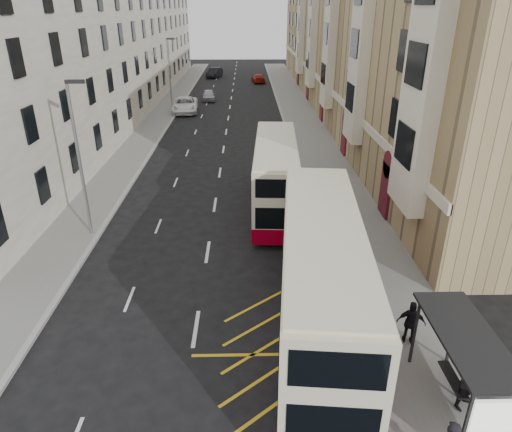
{
  "coord_description": "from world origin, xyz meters",
  "views": [
    {
      "loc": [
        2.02,
        -10.12,
        11.29
      ],
      "look_at": [
        2.4,
        8.22,
        2.79
      ],
      "focal_mm": 32.0,
      "sensor_mm": 36.0,
      "label": 1
    }
  ],
  "objects_px": {
    "double_decker_front": "(320,281)",
    "car_red": "(258,78)",
    "double_decker_rear": "(276,176)",
    "street_lamp_near": "(79,152)",
    "car_silver": "(209,95)",
    "pedestrian_far": "(411,323)",
    "white_van": "(185,105)",
    "street_lamp_far": "(170,72)",
    "car_dark": "(215,73)",
    "pedestrian_mid": "(473,384)",
    "bus_shelter": "(474,364)"
  },
  "relations": [
    {
      "from": "street_lamp_far",
      "to": "car_dark",
      "type": "distance_m",
      "value": 29.57
    },
    {
      "from": "street_lamp_far",
      "to": "white_van",
      "type": "xyz_separation_m",
      "value": [
        1.28,
        1.13,
        -3.8
      ]
    },
    {
      "from": "street_lamp_far",
      "to": "car_dark",
      "type": "height_order",
      "value": "street_lamp_far"
    },
    {
      "from": "car_red",
      "to": "bus_shelter",
      "type": "bearing_deg",
      "value": 88.03
    },
    {
      "from": "street_lamp_far",
      "to": "pedestrian_far",
      "type": "relative_size",
      "value": 4.69
    },
    {
      "from": "pedestrian_far",
      "to": "white_van",
      "type": "bearing_deg",
      "value": -56.55
    },
    {
      "from": "street_lamp_near",
      "to": "double_decker_rear",
      "type": "height_order",
      "value": "street_lamp_near"
    },
    {
      "from": "white_van",
      "to": "street_lamp_far",
      "type": "bearing_deg",
      "value": -142.87
    },
    {
      "from": "car_silver",
      "to": "car_red",
      "type": "bearing_deg",
      "value": 60.92
    },
    {
      "from": "double_decker_front",
      "to": "double_decker_rear",
      "type": "xyz_separation_m",
      "value": [
        -0.9,
        11.69,
        -0.26
      ]
    },
    {
      "from": "car_dark",
      "to": "car_red",
      "type": "distance_m",
      "value": 9.37
    },
    {
      "from": "pedestrian_mid",
      "to": "street_lamp_far",
      "type": "bearing_deg",
      "value": 80.76
    },
    {
      "from": "bus_shelter",
      "to": "street_lamp_near",
      "type": "xyz_separation_m",
      "value": [
        -14.69,
        12.39,
        2.5
      ]
    },
    {
      "from": "bus_shelter",
      "to": "car_dark",
      "type": "height_order",
      "value": "bus_shelter"
    },
    {
      "from": "car_silver",
      "to": "car_dark",
      "type": "xyz_separation_m",
      "value": [
        -0.52,
        20.99,
        0.11
      ]
    },
    {
      "from": "street_lamp_far",
      "to": "pedestrian_far",
      "type": "distance_m",
      "value": 41.73
    },
    {
      "from": "bus_shelter",
      "to": "pedestrian_far",
      "type": "height_order",
      "value": "bus_shelter"
    },
    {
      "from": "street_lamp_far",
      "to": "car_red",
      "type": "xyz_separation_m",
      "value": [
        10.3,
        23.37,
        -3.98
      ]
    },
    {
      "from": "street_lamp_near",
      "to": "car_red",
      "type": "relative_size",
      "value": 1.76
    },
    {
      "from": "double_decker_front",
      "to": "car_red",
      "type": "xyz_separation_m",
      "value": [
        -0.65,
        61.8,
        -1.73
      ]
    },
    {
      "from": "pedestrian_mid",
      "to": "street_lamp_near",
      "type": "bearing_deg",
      "value": 112.41
    },
    {
      "from": "street_lamp_near",
      "to": "pedestrian_far",
      "type": "bearing_deg",
      "value": -32.62
    },
    {
      "from": "street_lamp_near",
      "to": "double_decker_front",
      "type": "distance_m",
      "value": 14.0
    },
    {
      "from": "double_decker_rear",
      "to": "pedestrian_mid",
      "type": "height_order",
      "value": "double_decker_rear"
    },
    {
      "from": "pedestrian_far",
      "to": "car_red",
      "type": "distance_m",
      "value": 62.57
    },
    {
      "from": "street_lamp_near",
      "to": "car_silver",
      "type": "xyz_separation_m",
      "value": [
        3.46,
        38.18,
        -3.95
      ]
    },
    {
      "from": "street_lamp_near",
      "to": "car_silver",
      "type": "relative_size",
      "value": 1.99
    },
    {
      "from": "double_decker_front",
      "to": "bus_shelter",
      "type": "bearing_deg",
      "value": -41.12
    },
    {
      "from": "pedestrian_mid",
      "to": "car_dark",
      "type": "height_order",
      "value": "pedestrian_mid"
    },
    {
      "from": "double_decker_rear",
      "to": "street_lamp_near",
      "type": "bearing_deg",
      "value": -158.85
    },
    {
      "from": "car_dark",
      "to": "bus_shelter",
      "type": "bearing_deg",
      "value": -67.01
    },
    {
      "from": "car_silver",
      "to": "double_decker_front",
      "type": "bearing_deg",
      "value": -85.72
    },
    {
      "from": "double_decker_front",
      "to": "pedestrian_far",
      "type": "height_order",
      "value": "double_decker_front"
    },
    {
      "from": "street_lamp_far",
      "to": "pedestrian_mid",
      "type": "height_order",
      "value": "street_lamp_far"
    },
    {
      "from": "bus_shelter",
      "to": "car_red",
      "type": "relative_size",
      "value": 0.93
    },
    {
      "from": "street_lamp_near",
      "to": "double_decker_front",
      "type": "bearing_deg",
      "value": -37.61
    },
    {
      "from": "pedestrian_far",
      "to": "white_van",
      "type": "relative_size",
      "value": 0.28
    },
    {
      "from": "pedestrian_far",
      "to": "double_decker_rear",
      "type": "bearing_deg",
      "value": -55.82
    },
    {
      "from": "double_decker_front",
      "to": "car_silver",
      "type": "bearing_deg",
      "value": 104.59
    },
    {
      "from": "bus_shelter",
      "to": "car_dark",
      "type": "bearing_deg",
      "value": 99.32
    },
    {
      "from": "street_lamp_far",
      "to": "car_silver",
      "type": "bearing_deg",
      "value": 67.05
    },
    {
      "from": "car_silver",
      "to": "bus_shelter",
      "type": "bearing_deg",
      "value": -82.33
    },
    {
      "from": "street_lamp_near",
      "to": "double_decker_front",
      "type": "height_order",
      "value": "street_lamp_near"
    },
    {
      "from": "street_lamp_far",
      "to": "double_decker_front",
      "type": "height_order",
      "value": "street_lamp_far"
    },
    {
      "from": "pedestrian_far",
      "to": "car_silver",
      "type": "relative_size",
      "value": 0.43
    },
    {
      "from": "pedestrian_mid",
      "to": "car_dark",
      "type": "bearing_deg",
      "value": 70.71
    },
    {
      "from": "pedestrian_far",
      "to": "car_silver",
      "type": "distance_m",
      "value": 48.47
    },
    {
      "from": "white_van",
      "to": "car_dark",
      "type": "xyz_separation_m",
      "value": [
        1.67,
        28.05,
        -0.05
      ]
    },
    {
      "from": "white_van",
      "to": "double_decker_front",
      "type": "bearing_deg",
      "value": -80.51
    },
    {
      "from": "street_lamp_near",
      "to": "car_dark",
      "type": "height_order",
      "value": "street_lamp_near"
    }
  ]
}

